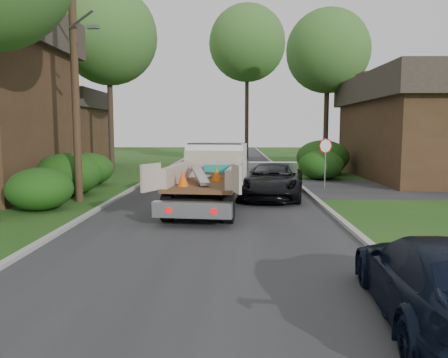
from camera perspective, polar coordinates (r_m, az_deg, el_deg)
ground at (r=12.66m, az=-2.11°, el=-6.67°), size 120.00×120.00×0.00m
road at (r=22.50m, az=-0.63°, el=-0.87°), size 8.00×90.00×0.02m
curb_left at (r=23.00m, az=-10.89°, el=-0.69°), size 0.20×90.00×0.12m
curb_right at (r=22.74m, az=9.76°, el=-0.75°), size 0.20×90.00×0.12m
stop_sign at (r=21.80m, az=13.09°, el=3.40°), size 0.71×0.32×2.48m
utility_pole at (r=18.52m, az=-18.89°, el=13.25°), size 2.42×1.25×10.00m
house_left_far at (r=37.14m, az=-21.42°, el=6.28°), size 7.56×7.56×6.00m
house_right at (r=29.03m, az=26.42°, el=6.35°), size 9.72×12.96×6.20m
hedge_left_a at (r=16.94m, az=-22.93°, el=-1.21°), size 2.34×2.34×1.53m
hedge_left_b at (r=20.24m, az=-19.69°, el=0.58°), size 2.86×2.86×1.87m
hedge_left_c at (r=23.63m, az=-17.35°, el=1.24°), size 2.60×2.60×1.70m
hedge_right_a at (r=25.89m, az=12.54°, el=1.81°), size 2.60×2.60×1.70m
hedge_right_b at (r=28.95m, az=12.75°, el=2.79°), size 3.38×3.38×2.21m
tree_left_far at (r=31.05m, az=-14.86°, el=17.58°), size 6.40×6.40×12.20m
tree_right_far at (r=33.48m, az=13.41°, el=15.91°), size 6.00×6.00×11.50m
tree_center_far at (r=43.10m, az=3.05°, el=17.28°), size 7.20×7.20×14.60m
flatbed_truck at (r=16.42m, az=-1.49°, el=0.89°), size 3.23×6.46×2.36m
black_pickup at (r=18.53m, az=6.40°, el=-0.23°), size 3.24×5.58×1.46m
navy_suv at (r=7.36m, az=26.43°, el=-11.73°), size 2.28×4.71×1.32m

